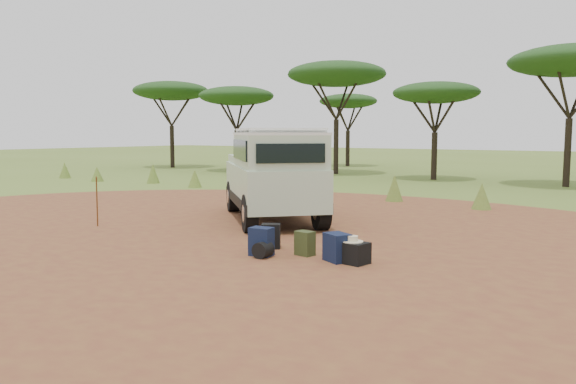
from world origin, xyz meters
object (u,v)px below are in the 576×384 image
Objects in this scene: walking_staff at (97,202)px; duffel_navy at (337,248)px; backpack_olive at (305,243)px; hard_case at (352,253)px; backpack_navy at (261,242)px; backpack_black at (271,236)px; safari_vehicle at (273,177)px.

walking_staff reaches higher than duffel_navy.
hard_case is at bearing 5.93° from backpack_olive.
backpack_navy is 1.75m from hard_case.
walking_staff is at bearing 153.17° from backpack_black.
backpack_black reaches higher than hard_case.
backpack_black is at bearing 103.85° from backpack_navy.
hard_case is at bearing 33.34° from duffel_navy.
backpack_black is at bearing -11.09° from safari_vehicle.
safari_vehicle is 8.99× the size of backpack_navy.
backpack_black is 1.67m from duffel_navy.
duffel_navy is at bearing 8.32° from backpack_navy.
backpack_olive is 0.91× the size of duffel_navy.
safari_vehicle is at bearing 143.09° from backpack_olive.
backpack_olive is (5.85, 0.21, -0.40)m from walking_staff.
backpack_navy reaches higher than backpack_black.
duffel_navy reaches higher than backpack_olive.
safari_vehicle is 3.65× the size of walking_staff.
walking_staff is at bearing -169.04° from hard_case.
duffel_navy is 0.30m from hard_case.
backpack_olive is at bearing -52.16° from walking_staff.
backpack_olive is at bearing -41.37° from backpack_black.
safari_vehicle is 8.90× the size of hard_case.
backpack_olive is at bearing -173.83° from hard_case.
backpack_navy reaches higher than hard_case.
backpack_olive is 0.75m from duffel_navy.
backpack_olive is (0.66, 0.48, -0.04)m from backpack_navy.
backpack_black is 0.92m from backpack_olive.
backpack_navy is at bearing -136.81° from duffel_navy.
safari_vehicle reaches higher than backpack_black.
backpack_olive is at bearing 29.09° from backpack_navy.
safari_vehicle is 10.47× the size of backpack_olive.
walking_staff reaches higher than backpack_olive.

